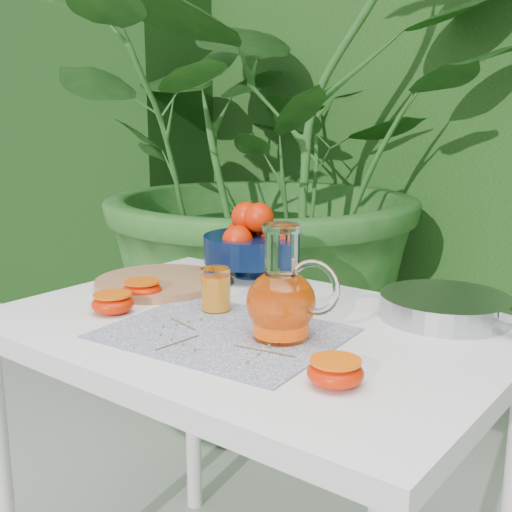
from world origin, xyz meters
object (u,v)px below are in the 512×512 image
Objects in this scene: cutting_board at (160,283)px; juice_pitcher at (282,300)px; white_table at (250,360)px; saute_pan at (447,306)px; fruit_bowl at (253,242)px.

juice_pitcher reaches higher than cutting_board.
white_table is 0.41m from saute_pan.
fruit_bowl reaches higher than white_table.
fruit_bowl is 1.19× the size of juice_pitcher.
white_table is 0.40m from fruit_bowl.
cutting_board is at bearing 164.79° from juice_pitcher.
cutting_board is 0.25m from fruit_bowl.
juice_pitcher is 0.44× the size of saute_pan.
fruit_bowl is 0.53m from saute_pan.
fruit_bowl is 0.47m from juice_pitcher.
cutting_board is 1.46× the size of juice_pitcher.
white_table is 4.78× the size of juice_pitcher.
saute_pan is at bearing 57.83° from juice_pitcher.
fruit_bowl is at bearing 134.58° from juice_pitcher.
fruit_bowl is at bearing 176.28° from saute_pan.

